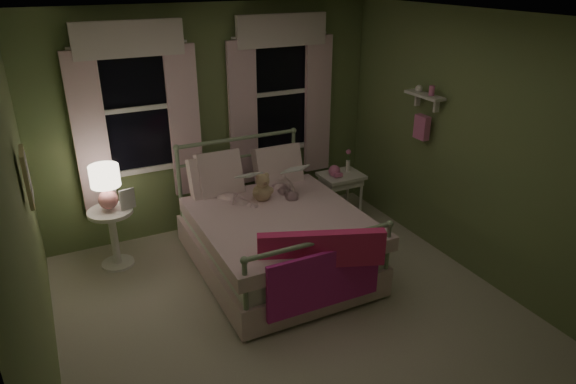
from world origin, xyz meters
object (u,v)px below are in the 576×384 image
nightstand_left (113,230)px  child_left (232,176)px  bed (273,235)px  nightstand_right (341,182)px  table_lamp (106,183)px  teddy_bear (262,189)px  child_right (280,169)px

nightstand_left → child_left: bearing=-15.5°
bed → nightstand_right: 1.31m
child_left → table_lamp: bearing=-40.0°
child_left → teddy_bear: 0.35m
child_left → child_right: size_ratio=1.05×
child_left → child_right: (0.56, 0.00, -0.02)m
child_right → table_lamp: (-1.78, 0.34, 0.04)m
child_left → nightstand_right: bearing=160.7°
bed → nightstand_right: (1.17, 0.56, 0.17)m
bed → nightstand_right: size_ratio=3.18×
bed → nightstand_right: bearing=25.8°
teddy_bear → nightstand_right: (1.16, 0.29, -0.24)m
child_left → nightstand_right: size_ratio=1.13×
child_left → child_right: bearing=155.5°
teddy_bear → nightstand_left: (-1.50, 0.50, -0.37)m
bed → table_lamp: bearing=152.7°
child_right → bed: bearing=58.4°
table_lamp → bed: bearing=-27.3°
child_right → table_lamp: 1.81m
teddy_bear → nightstand_right: bearing=14.0°
nightstand_right → table_lamp: bearing=175.6°
teddy_bear → nightstand_left: 1.62m
bed → child_left: size_ratio=2.83×
nightstand_left → table_lamp: bearing=-116.6°
bed → child_right: (0.29, 0.43, 0.54)m
teddy_bear → child_right: bearing=29.5°
bed → nightstand_left: bed is taller
child_right → table_lamp: bearing=-9.0°
nightstand_left → table_lamp: table_lamp is taller
bed → child_right: 0.75m
bed → table_lamp: bed is taller
bed → teddy_bear: (0.01, 0.27, 0.42)m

